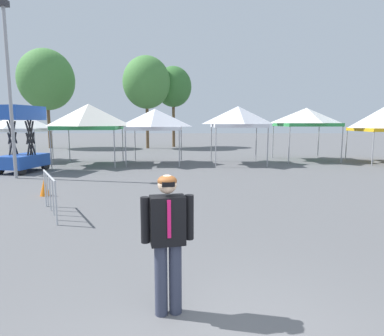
{
  "coord_description": "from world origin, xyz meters",
  "views": [
    {
      "loc": [
        -0.32,
        -2.78,
        2.4
      ],
      "look_at": [
        -0.31,
        5.05,
        1.3
      ],
      "focal_mm": 30.46,
      "sensor_mm": 36.0,
      "label": 1
    }
  ],
  "objects_px": {
    "canopy_tent_behind_center": "(155,120)",
    "canopy_tent_center": "(238,117)",
    "canopy_tent_behind_left": "(19,122)",
    "tree_behind_tents_left": "(46,80)",
    "tree_behind_tents_center": "(146,83)",
    "traffic_cone_lot_center": "(44,187)",
    "light_pole_near_lift": "(8,79)",
    "crowd_barrier_mid_lot": "(49,187)",
    "scissor_lift": "(22,151)",
    "canopy_tent_far_right": "(306,117)",
    "canopy_tent_far_left": "(88,117)",
    "tree_behind_tents_right": "(173,87)",
    "person_foreground": "(167,235)"
  },
  "relations": [
    {
      "from": "tree_behind_tents_center",
      "to": "traffic_cone_lot_center",
      "type": "distance_m",
      "value": 20.82
    },
    {
      "from": "canopy_tent_behind_center",
      "to": "crowd_barrier_mid_lot",
      "type": "distance_m",
      "value": 10.95
    },
    {
      "from": "person_foreground",
      "to": "canopy_tent_behind_left",
      "type": "bearing_deg",
      "value": 122.25
    },
    {
      "from": "light_pole_near_lift",
      "to": "canopy_tent_far_left",
      "type": "bearing_deg",
      "value": 68.61
    },
    {
      "from": "light_pole_near_lift",
      "to": "crowd_barrier_mid_lot",
      "type": "relative_size",
      "value": 3.99
    },
    {
      "from": "canopy_tent_behind_left",
      "to": "tree_behind_tents_center",
      "type": "distance_m",
      "value": 12.76
    },
    {
      "from": "canopy_tent_center",
      "to": "tree_behind_tents_left",
      "type": "distance_m",
      "value": 20.19
    },
    {
      "from": "canopy_tent_behind_center",
      "to": "canopy_tent_center",
      "type": "distance_m",
      "value": 4.78
    },
    {
      "from": "canopy_tent_far_right",
      "to": "tree_behind_tents_right",
      "type": "bearing_deg",
      "value": 127.71
    },
    {
      "from": "canopy_tent_behind_left",
      "to": "tree_behind_tents_left",
      "type": "bearing_deg",
      "value": 104.92
    },
    {
      "from": "light_pole_near_lift",
      "to": "traffic_cone_lot_center",
      "type": "distance_m",
      "value": 5.89
    },
    {
      "from": "canopy_tent_behind_left",
      "to": "traffic_cone_lot_center",
      "type": "relative_size",
      "value": 5.29
    },
    {
      "from": "canopy_tent_behind_left",
      "to": "scissor_lift",
      "type": "relative_size",
      "value": 0.97
    },
    {
      "from": "person_foreground",
      "to": "traffic_cone_lot_center",
      "type": "xyz_separation_m",
      "value": [
        -4.56,
        6.68,
        -0.74
      ]
    },
    {
      "from": "tree_behind_tents_center",
      "to": "crowd_barrier_mid_lot",
      "type": "distance_m",
      "value": 22.88
    },
    {
      "from": "crowd_barrier_mid_lot",
      "to": "traffic_cone_lot_center",
      "type": "xyz_separation_m",
      "value": [
        -1.17,
        2.26,
        -0.46
      ]
    },
    {
      "from": "canopy_tent_behind_left",
      "to": "scissor_lift",
      "type": "distance_m",
      "value": 5.12
    },
    {
      "from": "person_foreground",
      "to": "traffic_cone_lot_center",
      "type": "distance_m",
      "value": 8.12
    },
    {
      "from": "canopy_tent_behind_center",
      "to": "canopy_tent_center",
      "type": "height_order",
      "value": "canopy_tent_center"
    },
    {
      "from": "canopy_tent_far_left",
      "to": "light_pole_near_lift",
      "type": "bearing_deg",
      "value": -111.39
    },
    {
      "from": "canopy_tent_far_left",
      "to": "canopy_tent_center",
      "type": "xyz_separation_m",
      "value": [
        8.47,
        0.36,
        -0.0
      ]
    },
    {
      "from": "person_foreground",
      "to": "crowd_barrier_mid_lot",
      "type": "xyz_separation_m",
      "value": [
        -3.39,
        4.42,
        -0.28
      ]
    },
    {
      "from": "tree_behind_tents_center",
      "to": "tree_behind_tents_right",
      "type": "distance_m",
      "value": 2.94
    },
    {
      "from": "scissor_lift",
      "to": "tree_behind_tents_center",
      "type": "height_order",
      "value": "tree_behind_tents_center"
    },
    {
      "from": "canopy_tent_behind_left",
      "to": "light_pole_near_lift",
      "type": "xyz_separation_m",
      "value": [
        2.91,
        -6.15,
        1.79
      ]
    },
    {
      "from": "canopy_tent_far_left",
      "to": "light_pole_near_lift",
      "type": "relative_size",
      "value": 0.5
    },
    {
      "from": "traffic_cone_lot_center",
      "to": "tree_behind_tents_center",
      "type": "bearing_deg",
      "value": 88.0
    },
    {
      "from": "canopy_tent_far_left",
      "to": "tree_behind_tents_left",
      "type": "distance_m",
      "value": 14.71
    },
    {
      "from": "canopy_tent_far_right",
      "to": "tree_behind_tents_left",
      "type": "relative_size",
      "value": 0.39
    },
    {
      "from": "canopy_tent_center",
      "to": "scissor_lift",
      "type": "xyz_separation_m",
      "value": [
        -10.89,
        -3.19,
        -1.69
      ]
    },
    {
      "from": "scissor_lift",
      "to": "crowd_barrier_mid_lot",
      "type": "height_order",
      "value": "scissor_lift"
    },
    {
      "from": "tree_behind_tents_left",
      "to": "canopy_tent_behind_left",
      "type": "bearing_deg",
      "value": -75.08
    },
    {
      "from": "canopy_tent_center",
      "to": "tree_behind_tents_center",
      "type": "xyz_separation_m",
      "value": [
        -6.81,
        11.6,
        3.3
      ]
    },
    {
      "from": "light_pole_near_lift",
      "to": "tree_behind_tents_center",
      "type": "distance_m",
      "value": 17.05
    },
    {
      "from": "canopy_tent_far_left",
      "to": "tree_behind_tents_left",
      "type": "xyz_separation_m",
      "value": [
        -7.55,
        12.11,
        3.56
      ]
    },
    {
      "from": "canopy_tent_far_right",
      "to": "tree_behind_tents_center",
      "type": "distance_m",
      "value": 15.38
    },
    {
      "from": "crowd_barrier_mid_lot",
      "to": "canopy_tent_center",
      "type": "bearing_deg",
      "value": 59.3
    },
    {
      "from": "canopy_tent_far_right",
      "to": "tree_behind_tents_right",
      "type": "distance_m",
      "value": 15.02
    },
    {
      "from": "person_foreground",
      "to": "tree_behind_tents_left",
      "type": "relative_size",
      "value": 0.2
    },
    {
      "from": "canopy_tent_behind_left",
      "to": "tree_behind_tents_left",
      "type": "xyz_separation_m",
      "value": [
        -2.82,
        10.59,
        3.87
      ]
    },
    {
      "from": "canopy_tent_behind_left",
      "to": "canopy_tent_center",
      "type": "relative_size",
      "value": 0.93
    },
    {
      "from": "scissor_lift",
      "to": "light_pole_near_lift",
      "type": "xyz_separation_m",
      "value": [
        0.6,
        -1.81,
        3.18
      ]
    },
    {
      "from": "traffic_cone_lot_center",
      "to": "person_foreground",
      "type": "bearing_deg",
      "value": -55.7
    },
    {
      "from": "light_pole_near_lift",
      "to": "crowd_barrier_mid_lot",
      "type": "bearing_deg",
      "value": -55.11
    },
    {
      "from": "light_pole_near_lift",
      "to": "tree_behind_tents_center",
      "type": "relative_size",
      "value": 0.87
    },
    {
      "from": "person_foreground",
      "to": "crowd_barrier_mid_lot",
      "type": "height_order",
      "value": "person_foreground"
    },
    {
      "from": "canopy_tent_far_right",
      "to": "person_foreground",
      "type": "distance_m",
      "value": 18.49
    },
    {
      "from": "person_foreground",
      "to": "tree_behind_tents_right",
      "type": "distance_m",
      "value": 28.9
    },
    {
      "from": "canopy_tent_center",
      "to": "tree_behind_tents_left",
      "type": "relative_size",
      "value": 0.37
    },
    {
      "from": "tree_behind_tents_right",
      "to": "traffic_cone_lot_center",
      "type": "distance_m",
      "value": 22.67
    }
  ]
}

